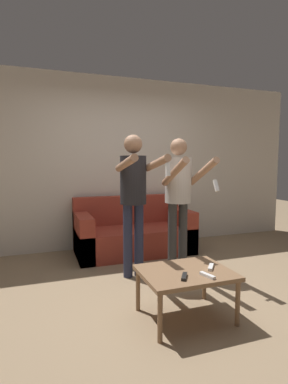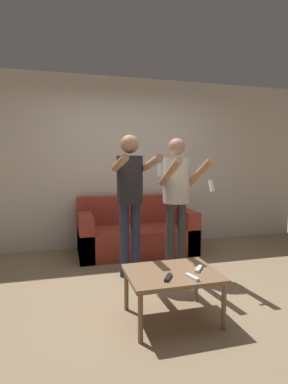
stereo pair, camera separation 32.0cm
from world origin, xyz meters
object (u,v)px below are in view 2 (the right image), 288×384
(couch, at_px, (136,234))
(coffee_table, at_px, (172,277))
(person_standing_left, at_px, (130,189))
(person_standing_right, at_px, (177,189))
(remote_near, at_px, (192,277))
(remote_far, at_px, (199,269))
(remote_mid, at_px, (168,277))

(couch, distance_m, coffee_table, 2.01)
(person_standing_left, distance_m, person_standing_right, 0.58)
(remote_near, relative_size, remote_far, 1.10)
(person_standing_left, height_order, person_standing_right, person_standing_left)
(remote_mid, height_order, remote_far, same)
(couch, bearing_deg, remote_near, -91.30)
(person_standing_left, xyz_separation_m, coffee_table, (0.14, -1.05, -0.67))
(coffee_table, height_order, remote_mid, remote_mid)
(remote_mid, bearing_deg, couch, 83.63)
(person_standing_right, xyz_separation_m, remote_near, (-0.34, -1.24, -0.60))
(person_standing_right, height_order, remote_near, person_standing_right)
(couch, height_order, remote_mid, couch)
(remote_near, height_order, remote_far, same)
(person_standing_left, distance_m, remote_near, 1.40)
(coffee_table, distance_m, remote_mid, 0.18)
(remote_far, bearing_deg, person_standing_right, 79.08)
(person_standing_right, bearing_deg, remote_near, -105.43)
(remote_near, xyz_separation_m, remote_mid, (-0.19, 0.04, 0.00))
(person_standing_left, xyz_separation_m, remote_near, (0.24, -1.23, -0.62))
(couch, height_order, remote_far, couch)
(coffee_table, xyz_separation_m, remote_mid, (-0.09, -0.14, 0.06))
(remote_mid, bearing_deg, remote_far, 19.91)
(person_standing_right, bearing_deg, remote_mid, -114.02)
(couch, distance_m, remote_mid, 2.17)
(person_standing_left, height_order, remote_far, person_standing_left)
(person_standing_right, relative_size, remote_near, 10.73)
(coffee_table, bearing_deg, remote_near, -60.87)
(couch, height_order, person_standing_right, person_standing_right)
(remote_near, bearing_deg, coffee_table, 119.13)
(remote_near, relative_size, remote_mid, 1.06)
(person_standing_right, xyz_separation_m, remote_far, (-0.21, -1.07, -0.60))
(coffee_table, relative_size, remote_mid, 5.36)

